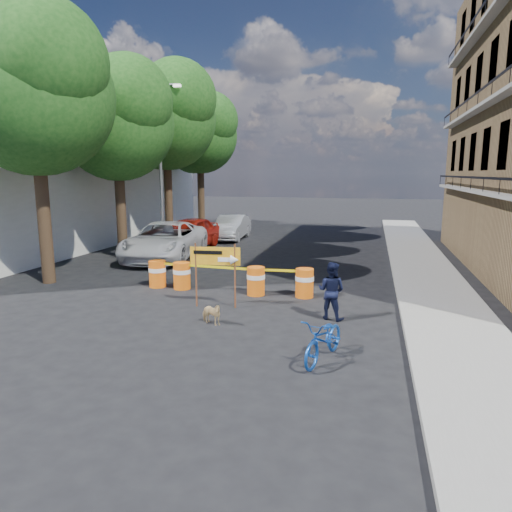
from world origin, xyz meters
The scene contains 19 objects.
ground centered at (0.00, 0.00, 0.00)m, with size 120.00×120.00×0.00m, color black.
sidewalk_east centered at (6.20, 6.00, 0.07)m, with size 2.40×40.00×0.15m, color gray.
white_building centered at (-13.00, 10.00, 3.00)m, with size 8.00×22.00×6.00m, color silver.
tree_near centered at (-6.73, 2.00, 6.36)m, with size 5.46×5.20×9.15m.
tree_mid_a centered at (-6.74, 7.00, 6.01)m, with size 5.25×5.00×8.68m.
tree_mid_b centered at (-6.73, 12.00, 6.71)m, with size 5.67×5.40×9.62m.
tree_far centered at (-6.74, 17.00, 6.22)m, with size 5.04×4.80×8.84m.
streetlamp centered at (-5.93, 9.50, 4.38)m, with size 1.25×0.18×8.00m.
barrel_far_left centered at (-2.81, 2.37, 0.47)m, with size 0.58×0.58×0.90m.
barrel_mid_left centered at (-1.90, 2.33, 0.47)m, with size 0.58×0.58×0.90m.
barrel_mid_right centered at (0.68, 2.18, 0.47)m, with size 0.58×0.58×0.90m.
barrel_far_right centered at (2.20, 2.31, 0.47)m, with size 0.58×0.58×0.90m.
detour_sign centered at (0.07, 0.63, 1.36)m, with size 1.44×0.29×1.86m.
pedestrian centered at (3.19, 0.33, 0.77)m, with size 0.75×0.58×1.54m, color black.
bicycle centered at (3.30, -2.45, 0.89)m, with size 0.62×0.93×1.77m, color #154BAE.
dog centered at (0.28, -0.87, 0.29)m, with size 0.31×0.68×0.58m, color tan.
suv_white centered at (-4.80, 7.20, 0.82)m, with size 2.72×5.89×1.64m, color silver.
sedan_red centered at (-4.80, 9.94, 0.80)m, with size 1.90×4.71×1.61m, color #9F190D.
sedan_silver centered at (-3.73, 13.82, 0.70)m, with size 1.49×4.26×1.40m, color #B3B4BA.
Camera 1 is at (4.12, -11.39, 3.81)m, focal length 32.00 mm.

